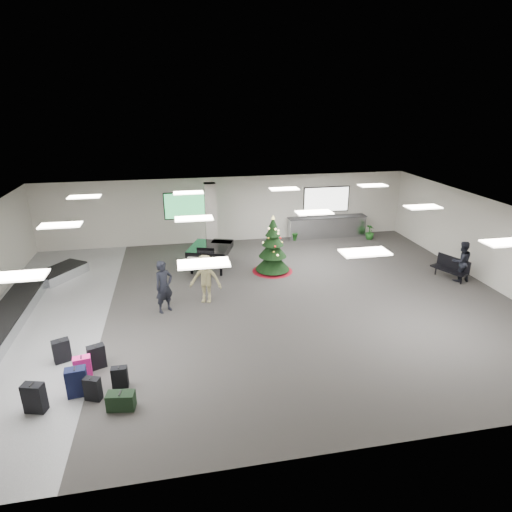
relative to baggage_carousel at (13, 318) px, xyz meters
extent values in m
plane|color=#33302E|center=(7.84, 0.08, -0.21)|extent=(18.00, 18.00, 0.00)
cube|color=beige|center=(7.84, 7.08, 1.39)|extent=(18.00, 0.02, 3.20)
cube|color=beige|center=(7.84, -6.92, 1.39)|extent=(18.00, 0.02, 3.20)
cube|color=beige|center=(16.84, 0.08, 1.39)|extent=(0.02, 14.00, 3.20)
cube|color=silver|center=(7.84, 0.08, 2.99)|extent=(18.00, 14.00, 0.02)
cube|color=gray|center=(0.84, 0.08, -0.21)|extent=(4.00, 14.00, 0.01)
cube|color=beige|center=(6.84, 5.68, 1.39)|extent=(0.50, 0.50, 3.20)
cube|color=green|center=(5.84, 7.03, 1.69)|extent=(2.20, 0.08, 1.30)
cube|color=white|center=(12.84, 7.03, 1.69)|extent=(2.40, 0.08, 1.30)
cube|color=white|center=(1.84, -3.92, 2.93)|extent=(1.20, 0.60, 0.04)
cube|color=white|center=(1.84, 0.08, 2.93)|extent=(1.20, 0.60, 0.04)
cube|color=white|center=(1.84, 4.08, 2.93)|extent=(1.20, 0.60, 0.04)
cube|color=white|center=(5.84, -3.92, 2.93)|extent=(1.20, 0.60, 0.04)
cube|color=white|center=(5.84, 0.08, 2.93)|extent=(1.20, 0.60, 0.04)
cube|color=white|center=(5.84, 4.08, 2.93)|extent=(1.20, 0.60, 0.04)
cube|color=white|center=(9.84, -3.92, 2.93)|extent=(1.20, 0.60, 0.04)
cube|color=white|center=(9.84, 0.08, 2.93)|extent=(1.20, 0.60, 0.04)
cube|color=white|center=(9.84, 4.08, 2.93)|extent=(1.20, 0.60, 0.04)
cube|color=white|center=(13.84, -3.92, 2.93)|extent=(1.20, 0.60, 0.04)
cube|color=white|center=(13.84, 0.08, 2.93)|extent=(1.20, 0.60, 0.04)
cube|color=white|center=(13.84, 4.08, 2.93)|extent=(1.20, 0.60, 0.04)
cube|color=silver|center=(0.64, 3.68, -0.02)|extent=(1.97, 2.21, 0.38)
cube|color=black|center=(0.64, 3.68, 0.19)|extent=(1.87, 2.10, 0.05)
cube|color=silver|center=(12.84, 6.73, 0.31)|extent=(4.00, 0.60, 1.05)
cube|color=#2B2C2E|center=(12.84, 6.73, 0.85)|extent=(4.05, 0.65, 0.04)
cube|color=black|center=(1.86, -4.44, 0.15)|extent=(0.52, 0.38, 0.72)
cube|color=black|center=(1.86, -4.44, 0.52)|extent=(0.07, 0.16, 0.02)
cube|color=black|center=(3.08, -4.26, 0.08)|extent=(0.43, 0.32, 0.59)
cube|color=black|center=(3.08, -4.26, 0.39)|extent=(0.07, 0.12, 0.02)
cube|color=#FF218A|center=(2.72, -3.42, 0.12)|extent=(0.46, 0.31, 0.66)
cube|color=black|center=(2.72, -3.42, 0.46)|extent=(0.05, 0.15, 0.02)
cube|color=black|center=(2.98, -2.94, 0.11)|extent=(0.49, 0.38, 0.65)
cube|color=black|center=(2.98, -2.94, 0.45)|extent=(0.08, 0.15, 0.02)
cube|color=black|center=(2.69, -4.03, 0.16)|extent=(0.51, 0.34, 0.74)
cube|color=black|center=(2.69, -4.03, 0.54)|extent=(0.05, 0.17, 0.02)
cube|color=black|center=(3.76, -4.72, 0.00)|extent=(0.67, 0.40, 0.42)
cube|color=black|center=(3.76, -4.72, 0.22)|extent=(0.06, 0.19, 0.02)
cube|color=black|center=(3.66, -3.90, 0.07)|extent=(0.39, 0.21, 0.56)
cube|color=black|center=(3.66, -3.90, 0.36)|extent=(0.03, 0.12, 0.02)
cube|color=black|center=(2.00, -2.46, 0.11)|extent=(0.50, 0.40, 0.65)
cube|color=black|center=(2.00, -2.46, 0.45)|extent=(0.09, 0.15, 0.02)
cone|color=maroon|center=(9.06, 2.75, -0.16)|extent=(1.67, 1.67, 0.11)
cylinder|color=#3F2819|center=(9.06, 2.75, 0.01)|extent=(0.11, 0.11, 0.44)
cone|color=black|center=(9.06, 2.75, 0.27)|extent=(1.41, 1.41, 0.79)
cone|color=black|center=(9.06, 2.75, 0.80)|extent=(1.14, 1.14, 0.70)
cone|color=black|center=(9.06, 2.75, 1.24)|extent=(0.88, 0.88, 0.62)
cone|color=black|center=(9.06, 2.75, 1.59)|extent=(0.62, 0.62, 0.53)
cone|color=black|center=(9.06, 2.75, 1.90)|extent=(0.35, 0.35, 0.40)
cone|color=#FFE566|center=(9.06, 2.75, 2.09)|extent=(0.14, 0.14, 0.16)
cube|color=black|center=(6.59, 3.56, 0.62)|extent=(2.09, 2.21, 0.29)
cube|color=black|center=(6.26, 2.64, 0.54)|extent=(1.50, 0.78, 0.10)
cube|color=white|center=(6.25, 2.62, 0.60)|extent=(1.30, 0.58, 0.02)
cube|color=black|center=(6.35, 2.89, 0.83)|extent=(0.68, 0.27, 0.22)
cylinder|color=black|center=(5.77, 3.09, 0.13)|extent=(0.10, 0.10, 0.69)
cylinder|color=black|center=(6.93, 2.68, 0.13)|extent=(0.10, 0.10, 0.69)
cylinder|color=black|center=(6.82, 4.23, 0.13)|extent=(0.10, 0.10, 0.69)
cube|color=black|center=(15.68, 0.60, 0.18)|extent=(0.95, 1.48, 0.06)
cylinder|color=black|center=(15.68, 0.03, -0.03)|extent=(0.06, 0.06, 0.37)
cylinder|color=black|center=(15.68, 1.16, -0.03)|extent=(0.06, 0.06, 0.37)
cube|color=black|center=(15.90, 0.60, 0.44)|extent=(0.56, 1.33, 0.47)
imported|color=black|center=(4.74, -0.01, 0.68)|extent=(0.78, 0.72, 1.79)
imported|color=#988F5E|center=(6.14, 0.43, 0.66)|extent=(1.27, 0.97, 1.74)
imported|color=black|center=(16.01, 0.41, 0.59)|extent=(0.79, 0.62, 1.61)
imported|color=#1B4616|center=(11.10, 6.58, 0.23)|extent=(0.58, 0.62, 0.88)
imported|color=#1B4616|center=(14.86, 5.96, 0.17)|extent=(0.59, 0.59, 0.76)
camera|label=1|loc=(5.28, -13.21, 6.54)|focal=30.00mm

